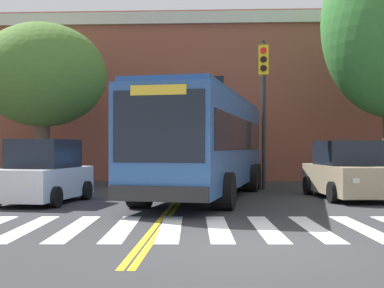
# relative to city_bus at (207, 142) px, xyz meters

# --- Properties ---
(ground_plane) EXTENTS (120.00, 120.00, 0.00)m
(ground_plane) POSITION_rel_city_bus_xyz_m (0.94, -9.03, -1.86)
(ground_plane) COLOR #303033
(crosswalk) EXTENTS (13.62, 4.38, 0.01)m
(crosswalk) POSITION_rel_city_bus_xyz_m (1.90, -6.91, -1.86)
(crosswalk) COLOR white
(crosswalk) RESTS_ON ground
(lane_line_yellow_inner) EXTENTS (0.12, 36.00, 0.01)m
(lane_line_yellow_inner) POSITION_rel_city_bus_xyz_m (-0.95, 7.09, -1.86)
(lane_line_yellow_inner) COLOR gold
(lane_line_yellow_inner) RESTS_ON ground
(lane_line_yellow_outer) EXTENTS (0.12, 36.00, 0.01)m
(lane_line_yellow_outer) POSITION_rel_city_bus_xyz_m (-0.79, 7.09, -1.86)
(lane_line_yellow_outer) COLOR gold
(lane_line_yellow_outer) RESTS_ON ground
(city_bus) EXTENTS (4.44, 11.93, 3.43)m
(city_bus) POSITION_rel_city_bus_xyz_m (0.00, 0.00, 0.00)
(city_bus) COLOR #2D5699
(city_bus) RESTS_ON ground
(car_white_near_lane) EXTENTS (2.38, 4.04, 1.94)m
(car_white_near_lane) POSITION_rel_city_bus_xyz_m (-4.91, -2.15, -0.98)
(car_white_near_lane) COLOR white
(car_white_near_lane) RESTS_ON ground
(car_tan_far_lane) EXTENTS (2.44, 4.84, 1.91)m
(car_tan_far_lane) POSITION_rel_city_bus_xyz_m (4.68, -0.21, -1.00)
(car_tan_far_lane) COLOR tan
(car_tan_far_lane) RESTS_ON ground
(car_teal_behind_bus) EXTENTS (2.74, 4.95, 2.32)m
(car_teal_behind_bus) POSITION_rel_city_bus_xyz_m (-1.03, 10.00, -0.76)
(car_teal_behind_bus) COLOR #236B70
(car_teal_behind_bus) RESTS_ON ground
(traffic_light_overhead) EXTENTS (0.57, 3.88, 5.71)m
(traffic_light_overhead) POSITION_rel_city_bus_xyz_m (2.13, 2.23, 1.99)
(traffic_light_overhead) COLOR #28282D
(traffic_light_overhead) RESTS_ON ground
(street_tree_curbside_small) EXTENTS (7.76, 7.78, 7.02)m
(street_tree_curbside_small) POSITION_rel_city_bus_xyz_m (-7.15, 4.37, 2.91)
(street_tree_curbside_small) COLOR brown
(street_tree_curbside_small) RESTS_ON ground
(building_facade) EXTENTS (42.63, 7.56, 8.63)m
(building_facade) POSITION_rel_city_bus_xyz_m (0.11, 12.33, 2.46)
(building_facade) COLOR brown
(building_facade) RESTS_ON ground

